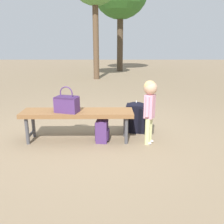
{
  "coord_description": "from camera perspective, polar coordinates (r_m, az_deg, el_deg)",
  "views": [
    {
      "loc": [
        0.19,
        -3.34,
        1.36
      ],
      "look_at": [
        0.2,
        -0.15,
        0.45
      ],
      "focal_mm": 37.61,
      "sensor_mm": 36.0,
      "label": 1
    }
  ],
  "objects": [
    {
      "name": "ground_plane",
      "position": [
        3.61,
        -3.17,
        -6.22
      ],
      "size": [
        40.0,
        40.0,
        0.0
      ],
      "primitive_type": "plane",
      "color": "#7F6B51",
      "rests_on": "ground"
    },
    {
      "name": "park_bench",
      "position": [
        3.43,
        -8.56,
        -0.66
      ],
      "size": [
        1.6,
        0.42,
        0.45
      ],
      "color": "brown",
      "rests_on": "ground"
    },
    {
      "name": "handbag",
      "position": [
        3.34,
        -11.13,
        2.04
      ],
      "size": [
        0.36,
        0.26,
        0.37
      ],
      "color": "#4C2D66",
      "rests_on": "park_bench"
    },
    {
      "name": "child_standing",
      "position": [
        3.27,
        8.96,
        2.32
      ],
      "size": [
        0.18,
        0.22,
        0.91
      ],
      "color": "#CCCC8C",
      "rests_on": "ground"
    },
    {
      "name": "backpack_large",
      "position": [
        3.8,
        5.64,
        -1.02
      ],
      "size": [
        0.34,
        0.3,
        0.52
      ],
      "color": "black",
      "rests_on": "ground"
    },
    {
      "name": "backpack_small",
      "position": [
        3.41,
        -2.6,
        -4.28
      ],
      "size": [
        0.21,
        0.23,
        0.37
      ],
      "color": "#4C2D66",
      "rests_on": "ground"
    }
  ]
}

